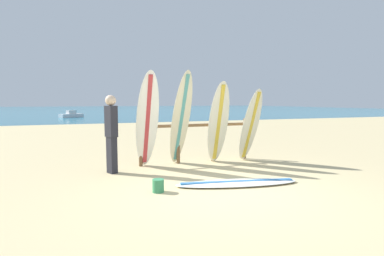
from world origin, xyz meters
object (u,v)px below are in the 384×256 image
object	(u,v)px
surfboard_leaning_far_left	(147,121)
surfboard_leaning_center	(250,125)
surfboard_leaning_left	(181,119)
sand_bucket	(158,186)
beachgoer_standing	(111,130)
surfboard_lying_on_sand	(237,183)
small_boat_offshore	(71,115)
surfboard_rack	(196,136)
surfboard_leaning_center_left	(218,123)

from	to	relation	value
surfboard_leaning_far_left	surfboard_leaning_center	size ratio (longest dim) A/B	1.19
surfboard_leaning_left	sand_bucket	world-z (taller)	surfboard_leaning_left
beachgoer_standing	surfboard_leaning_center	bearing A→B (deg)	1.00
surfboard_lying_on_sand	sand_bucket	xyz separation A→B (m)	(-1.55, 0.06, 0.08)
surfboard_leaning_left	small_boat_offshore	xyz separation A→B (m)	(-3.30, 25.48, -0.92)
surfboard_leaning_far_left	beachgoer_standing	bearing A→B (deg)	-172.72
small_boat_offshore	sand_bucket	distance (m)	27.53
surfboard_leaning_left	surfboard_leaning_center	world-z (taller)	surfboard_leaning_left
surfboard_rack	surfboard_leaning_left	size ratio (longest dim) A/B	1.29
surfboard_leaning_center_left	surfboard_rack	bearing A→B (deg)	139.36
surfboard_leaning_center	small_boat_offshore	distance (m)	26.15
surfboard_rack	surfboard_lying_on_sand	distance (m)	2.40
surfboard_rack	surfboard_lying_on_sand	bearing A→B (deg)	-90.44
surfboard_leaning_far_left	surfboard_leaning_center_left	size ratio (longest dim) A/B	1.09
small_boat_offshore	sand_bucket	world-z (taller)	small_boat_offshore
surfboard_leaning_left	surfboard_leaning_center	distance (m)	1.91
surfboard_leaning_far_left	small_boat_offshore	xyz separation A→B (m)	(-2.44, 25.58, -0.90)
beachgoer_standing	surfboard_rack	bearing A→B (deg)	12.56
beachgoer_standing	surfboard_leaning_far_left	bearing A→B (deg)	7.28
beachgoer_standing	sand_bucket	world-z (taller)	beachgoer_standing
beachgoer_standing	small_boat_offshore	world-z (taller)	beachgoer_standing
surfboard_lying_on_sand	small_boat_offshore	xyz separation A→B (m)	(-3.79, 27.50, 0.22)
surfboard_rack	beachgoer_standing	distance (m)	2.27
surfboard_leaning_center	beachgoer_standing	size ratio (longest dim) A/B	1.11
surfboard_leaning_left	sand_bucket	size ratio (longest dim) A/B	10.14
surfboard_rack	surfboard_lying_on_sand	world-z (taller)	surfboard_rack
surfboard_lying_on_sand	sand_bucket	bearing A→B (deg)	177.75
surfboard_leaning_far_left	sand_bucket	size ratio (longest dim) A/B	9.96
surfboard_lying_on_sand	surfboard_leaning_center	bearing A→B (deg)	53.22
surfboard_leaning_center	surfboard_leaning_left	bearing A→B (deg)	175.81
surfboard_leaning_center_left	sand_bucket	distance (m)	2.91
surfboard_leaning_far_left	surfboard_lying_on_sand	bearing A→B (deg)	-54.88
surfboard_leaning_far_left	surfboard_lying_on_sand	distance (m)	2.60
surfboard_leaning_center	sand_bucket	world-z (taller)	surfboard_leaning_center
surfboard_leaning_left	surfboard_leaning_center	xyz separation A→B (m)	(1.90, -0.14, -0.20)
surfboard_leaning_center	sand_bucket	bearing A→B (deg)	-148.43
surfboard_leaning_far_left	beachgoer_standing	xyz separation A→B (m)	(-0.83, -0.11, -0.19)
surfboard_leaning_center_left	surfboard_lying_on_sand	distance (m)	2.22
surfboard_rack	surfboard_leaning_center_left	world-z (taller)	surfboard_leaning_center_left
surfboard_rack	sand_bucket	size ratio (longest dim) A/B	13.11
surfboard_leaning_center	small_boat_offshore	world-z (taller)	surfboard_leaning_center
surfboard_leaning_center	beachgoer_standing	bearing A→B (deg)	-179.00
sand_bucket	surfboard_leaning_far_left	bearing A→B (deg)	83.80
surfboard_leaning_center_left	sand_bucket	bearing A→B (deg)	-137.73
beachgoer_standing	sand_bucket	size ratio (longest dim) A/B	7.56
surfboard_leaning_center_left	surfboard_leaning_far_left	bearing A→B (deg)	179.62
surfboard_rack	surfboard_leaning_center_left	distance (m)	0.70
surfboard_leaning_center_left	surfboard_leaning_center	xyz separation A→B (m)	(0.92, -0.03, -0.09)
surfboard_leaning_far_left	surfboard_leaning_left	size ratio (longest dim) A/B	0.98
surfboard_rack	small_boat_offshore	size ratio (longest dim) A/B	1.29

